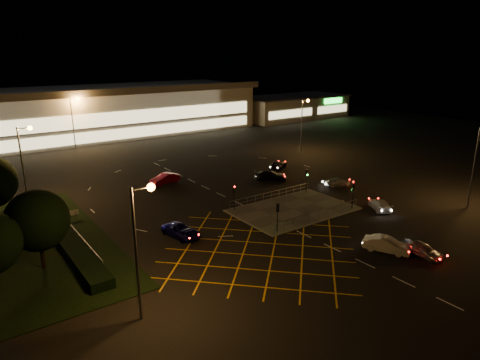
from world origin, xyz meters
TOP-DOWN VIEW (x-y plane):
  - ground at (0.00, 0.00)m, footprint 180.00×180.00m
  - pedestrian_island at (2.00, -2.00)m, footprint 14.00×9.00m
  - grass_verge at (-28.00, 6.00)m, footprint 18.00×30.00m
  - hedge at (-23.00, 6.00)m, footprint 2.00×26.00m
  - supermarket at (0.00, 61.95)m, footprint 72.00×26.50m
  - retail_unit_a at (46.00, 53.97)m, footprint 18.80×14.80m
  - retail_unit_b at (62.00, 53.96)m, footprint 14.80×14.80m
  - streetlight_sw at (-21.56, -12.00)m, footprint 1.78×0.56m
  - streetlight_se at (20.44, -14.00)m, footprint 1.78×0.56m
  - streetlight_nw at (-23.56, 18.00)m, footprint 1.78×0.56m
  - streetlight_ne at (24.44, 20.00)m, footprint 1.78×0.56m
  - streetlight_far_left at (-9.56, 48.00)m, footprint 1.78×0.56m
  - streetlight_far_right at (30.44, 50.00)m, footprint 1.78×0.56m
  - signal_sw at (-4.00, -5.99)m, footprint 0.28×0.30m
  - signal_se at (8.00, -5.99)m, footprint 0.28×0.30m
  - signal_nw at (-4.00, 1.99)m, footprint 0.28×0.30m
  - signal_ne at (8.00, 1.99)m, footprint 0.28×0.30m
  - tree_e at (-26.00, 0.00)m, footprint 5.40×5.40m
  - car_near_silver at (3.62, -18.14)m, footprint 1.65×3.91m
  - car_queue_white at (1.61, -15.59)m, footprint 3.30×4.60m
  - car_left_blue at (-12.80, -0.99)m, footprint 2.93×5.00m
  - car_far_dkgrey at (7.85, 9.48)m, footprint 5.06×4.44m
  - car_right_silver at (13.69, 1.42)m, footprint 3.94×2.83m
  - car_circ_red at (-5.88, 16.93)m, footprint 4.78×2.35m
  - car_east_grey at (13.17, 13.92)m, footprint 4.80×4.01m
  - car_approach_white at (10.70, -8.02)m, footprint 3.76×4.59m

SIDE VIEW (x-z plane):
  - ground at x=0.00m, z-range 0.00..0.00m
  - grass_verge at x=-28.00m, z-range 0.00..0.08m
  - pedestrian_island at x=2.00m, z-range 0.00..0.12m
  - hedge at x=-23.00m, z-range 0.00..1.00m
  - car_east_grey at x=13.17m, z-range 0.00..1.22m
  - car_right_silver at x=13.69m, z-range 0.00..1.25m
  - car_approach_white at x=10.70m, z-range 0.00..1.25m
  - car_left_blue at x=-12.80m, z-range 0.00..1.31m
  - car_near_silver at x=3.62m, z-range 0.00..1.32m
  - car_far_dkgrey at x=7.85m, z-range 0.00..1.40m
  - car_queue_white at x=1.61m, z-range 0.00..1.44m
  - car_circ_red at x=-5.88m, z-range 0.00..1.51m
  - signal_sw at x=-4.00m, z-range 0.79..3.94m
  - signal_se at x=8.00m, z-range 0.79..3.94m
  - signal_nw at x=-4.00m, z-range 0.79..3.94m
  - signal_ne at x=8.00m, z-range 0.79..3.94m
  - retail_unit_a at x=46.00m, z-range 0.04..6.39m
  - retail_unit_b at x=62.00m, z-range 0.05..6.40m
  - tree_e at x=-26.00m, z-range 0.97..8.32m
  - supermarket at x=0.00m, z-range 0.06..10.56m
  - streetlight_sw at x=-21.56m, z-range 1.55..11.58m
  - streetlight_se at x=20.44m, z-range 1.55..11.58m
  - streetlight_nw at x=-23.56m, z-range 1.55..11.58m
  - streetlight_ne at x=24.44m, z-range 1.55..11.58m
  - streetlight_far_left at x=-9.56m, z-range 1.55..11.58m
  - streetlight_far_right at x=30.44m, z-range 1.55..11.58m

